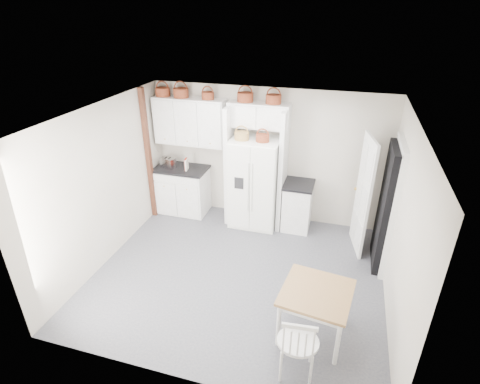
% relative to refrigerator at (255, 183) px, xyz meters
% --- Properties ---
extents(floor, '(4.50, 4.50, 0.00)m').
position_rel_refrigerator_xyz_m(floor, '(0.15, -1.64, -0.87)').
color(floor, '#3B3D48').
rests_on(floor, ground).
extents(ceiling, '(4.50, 4.50, 0.00)m').
position_rel_refrigerator_xyz_m(ceiling, '(0.15, -1.64, 1.73)').
color(ceiling, white).
rests_on(ceiling, wall_back).
extents(wall_back, '(4.50, 0.00, 4.50)m').
position_rel_refrigerator_xyz_m(wall_back, '(0.15, 0.36, 0.43)').
color(wall_back, beige).
rests_on(wall_back, floor).
extents(wall_left, '(0.00, 4.00, 4.00)m').
position_rel_refrigerator_xyz_m(wall_left, '(-2.10, -1.64, 0.43)').
color(wall_left, beige).
rests_on(wall_left, floor).
extents(wall_right, '(0.00, 4.00, 4.00)m').
position_rel_refrigerator_xyz_m(wall_right, '(2.40, -1.64, 0.43)').
color(wall_right, beige).
rests_on(wall_right, floor).
extents(refrigerator, '(0.90, 0.72, 1.74)m').
position_rel_refrigerator_xyz_m(refrigerator, '(0.00, 0.00, 0.00)').
color(refrigerator, white).
rests_on(refrigerator, floor).
extents(base_cab_left, '(1.01, 0.64, 0.93)m').
position_rel_refrigerator_xyz_m(base_cab_left, '(-1.55, 0.06, -0.40)').
color(base_cab_left, silver).
rests_on(base_cab_left, floor).
extents(base_cab_right, '(0.51, 0.61, 0.90)m').
position_rel_refrigerator_xyz_m(base_cab_right, '(0.83, 0.06, -0.42)').
color(base_cab_right, silver).
rests_on(base_cab_right, floor).
extents(dining_table, '(0.95, 0.95, 0.71)m').
position_rel_refrigerator_xyz_m(dining_table, '(1.44, -2.52, -0.52)').
color(dining_table, brown).
rests_on(dining_table, floor).
extents(windsor_chair, '(0.52, 0.48, 0.98)m').
position_rel_refrigerator_xyz_m(windsor_chair, '(1.31, -3.17, -0.38)').
color(windsor_chair, silver).
rests_on(windsor_chair, floor).
extents(counter_left, '(1.05, 0.68, 0.04)m').
position_rel_refrigerator_xyz_m(counter_left, '(-1.55, 0.06, 0.09)').
color(counter_left, black).
rests_on(counter_left, base_cab_left).
extents(counter_right, '(0.55, 0.65, 0.04)m').
position_rel_refrigerator_xyz_m(counter_right, '(0.83, 0.06, 0.05)').
color(counter_right, black).
rests_on(counter_right, base_cab_right).
extents(toaster, '(0.33, 0.25, 0.21)m').
position_rel_refrigerator_xyz_m(toaster, '(-1.79, -0.01, 0.21)').
color(toaster, silver).
rests_on(toaster, counter_left).
extents(cookbook_red, '(0.07, 0.16, 0.23)m').
position_rel_refrigerator_xyz_m(cookbook_red, '(-1.40, -0.02, 0.22)').
color(cookbook_red, maroon).
rests_on(cookbook_red, counter_left).
extents(cookbook_cream, '(0.05, 0.16, 0.23)m').
position_rel_refrigerator_xyz_m(cookbook_cream, '(-1.39, -0.02, 0.22)').
color(cookbook_cream, beige).
rests_on(cookbook_cream, counter_left).
extents(basket_upper_a, '(0.28, 0.28, 0.16)m').
position_rel_refrigerator_xyz_m(basket_upper_a, '(-1.87, 0.19, 1.56)').
color(basket_upper_a, '#592711').
rests_on(basket_upper_a, upper_cabinet).
extents(basket_upper_b, '(0.29, 0.29, 0.17)m').
position_rel_refrigerator_xyz_m(basket_upper_b, '(-1.50, 0.19, 1.57)').
color(basket_upper_b, '#592711').
rests_on(basket_upper_b, upper_cabinet).
extents(basket_upper_c, '(0.23, 0.23, 0.13)m').
position_rel_refrigerator_xyz_m(basket_upper_c, '(-0.97, 0.19, 1.55)').
color(basket_upper_c, '#592711').
rests_on(basket_upper_c, upper_cabinet).
extents(basket_bridge_a, '(0.29, 0.29, 0.16)m').
position_rel_refrigerator_xyz_m(basket_bridge_a, '(-0.26, 0.19, 1.56)').
color(basket_bridge_a, '#592711').
rests_on(basket_bridge_a, bridge_cabinet).
extents(basket_bridge_b, '(0.27, 0.27, 0.16)m').
position_rel_refrigerator_xyz_m(basket_bridge_b, '(0.25, 0.19, 1.56)').
color(basket_bridge_b, '#592711').
rests_on(basket_bridge_b, bridge_cabinet).
extents(basket_fridge_a, '(0.26, 0.26, 0.14)m').
position_rel_refrigerator_xyz_m(basket_fridge_a, '(-0.24, -0.10, 0.94)').
color(basket_fridge_a, '#9A7143').
rests_on(basket_fridge_a, refrigerator).
extents(basket_fridge_b, '(0.24, 0.24, 0.13)m').
position_rel_refrigerator_xyz_m(basket_fridge_b, '(0.14, -0.10, 0.93)').
color(basket_fridge_b, '#592711').
rests_on(basket_fridge_b, refrigerator).
extents(upper_cabinet, '(1.40, 0.34, 0.90)m').
position_rel_refrigerator_xyz_m(upper_cabinet, '(-1.35, 0.19, 1.03)').
color(upper_cabinet, silver).
rests_on(upper_cabinet, wall_back).
extents(bridge_cabinet, '(1.12, 0.34, 0.45)m').
position_rel_refrigerator_xyz_m(bridge_cabinet, '(-0.00, 0.19, 1.26)').
color(bridge_cabinet, silver).
rests_on(bridge_cabinet, wall_back).
extents(fridge_panel_left, '(0.08, 0.60, 2.30)m').
position_rel_refrigerator_xyz_m(fridge_panel_left, '(-0.51, 0.06, 0.28)').
color(fridge_panel_left, silver).
rests_on(fridge_panel_left, floor).
extents(fridge_panel_right, '(0.08, 0.60, 2.30)m').
position_rel_refrigerator_xyz_m(fridge_panel_right, '(0.51, 0.06, 0.28)').
color(fridge_panel_right, silver).
rests_on(fridge_panel_right, floor).
extents(trim_post, '(0.09, 0.09, 2.60)m').
position_rel_refrigerator_xyz_m(trim_post, '(-2.05, -0.29, 0.43)').
color(trim_post, '#461D13').
rests_on(trim_post, floor).
extents(doorway_void, '(0.18, 0.85, 2.05)m').
position_rel_refrigerator_xyz_m(doorway_void, '(2.31, -0.64, 0.16)').
color(doorway_void, black).
rests_on(doorway_void, floor).
extents(door_slab, '(0.21, 0.79, 2.05)m').
position_rel_refrigerator_xyz_m(door_slab, '(1.95, -0.30, 0.16)').
color(door_slab, white).
rests_on(door_slab, floor).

